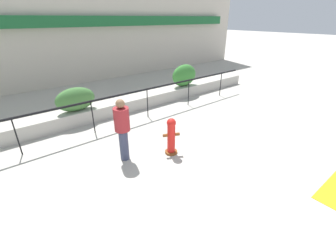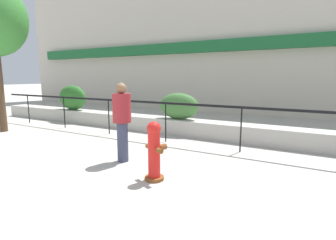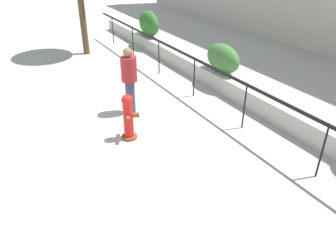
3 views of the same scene
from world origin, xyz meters
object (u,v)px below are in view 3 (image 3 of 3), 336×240
at_px(hedge_bush_1, 223,58).
at_px(pedestrian, 129,77).
at_px(hedge_bush_0, 149,23).
at_px(fire_hydrant, 128,117).

relative_size(hedge_bush_1, pedestrian, 0.79).
relative_size(hedge_bush_0, hedge_bush_1, 1.06).
height_order(hedge_bush_0, hedge_bush_1, hedge_bush_0).
height_order(hedge_bush_1, fire_hydrant, hedge_bush_1).
bearing_deg(pedestrian, hedge_bush_0, 148.98).
height_order(fire_hydrant, pedestrian, pedestrian).
xyz_separation_m(hedge_bush_1, fire_hydrant, (1.39, -3.66, -0.37)).
distance_m(hedge_bush_0, pedestrian, 6.01).
relative_size(fire_hydrant, pedestrian, 0.62).
bearing_deg(fire_hydrant, hedge_bush_1, 110.77).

